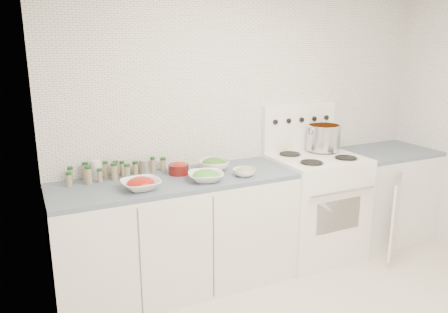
% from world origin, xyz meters
% --- Properties ---
extents(room_walls, '(3.54, 3.04, 2.52)m').
position_xyz_m(room_walls, '(0.00, 0.00, 1.56)').
color(room_walls, white).
rests_on(room_walls, ground).
extents(counter_left, '(1.85, 0.62, 0.90)m').
position_xyz_m(counter_left, '(-0.82, 1.19, 0.45)').
color(counter_left, white).
rests_on(counter_left, ground).
extents(stove, '(0.76, 0.70, 1.36)m').
position_xyz_m(stove, '(0.48, 1.19, 0.50)').
color(stove, white).
rests_on(stove, ground).
extents(counter_right, '(0.89, 0.87, 0.90)m').
position_xyz_m(counter_right, '(1.30, 1.19, 0.45)').
color(counter_right, white).
rests_on(counter_right, ground).
extents(stock_pot, '(0.32, 0.30, 0.23)m').
position_xyz_m(stock_pot, '(0.65, 1.32, 1.07)').
color(stock_pot, silver).
rests_on(stock_pot, stove).
extents(bowl_tomato, '(0.29, 0.29, 0.09)m').
position_xyz_m(bowl_tomato, '(-1.12, 1.07, 0.94)').
color(bowl_tomato, white).
rests_on(bowl_tomato, counter_left).
extents(bowl_snowpea, '(0.32, 0.32, 0.09)m').
position_xyz_m(bowl_snowpea, '(-0.63, 1.05, 0.94)').
color(bowl_snowpea, white).
rests_on(bowl_snowpea, counter_left).
extents(bowl_broccoli, '(0.29, 0.29, 0.10)m').
position_xyz_m(bowl_broccoli, '(-0.46, 1.29, 0.95)').
color(bowl_broccoli, white).
rests_on(bowl_broccoli, counter_left).
extents(bowl_zucchini, '(0.22, 0.22, 0.07)m').
position_xyz_m(bowl_zucchini, '(-0.32, 1.04, 0.93)').
color(bowl_zucchini, white).
rests_on(bowl_zucchini, counter_left).
extents(bowl_pepper, '(0.16, 0.16, 0.10)m').
position_xyz_m(bowl_pepper, '(-0.76, 1.30, 0.95)').
color(bowl_pepper, '#57110E').
rests_on(bowl_pepper, counter_left).
extents(salt_canister, '(0.08, 0.08, 0.15)m').
position_xyz_m(salt_canister, '(-1.36, 1.44, 0.97)').
color(salt_canister, white).
rests_on(salt_canister, counter_left).
extents(tin_can, '(0.11, 0.11, 0.11)m').
position_xyz_m(tin_can, '(-0.99, 1.41, 0.96)').
color(tin_can, '#ACA192').
rests_on(tin_can, counter_left).
extents(spice_cluster, '(0.77, 0.15, 0.14)m').
position_xyz_m(spice_cluster, '(-1.25, 1.40, 0.96)').
color(spice_cluster, gray).
rests_on(spice_cluster, counter_left).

